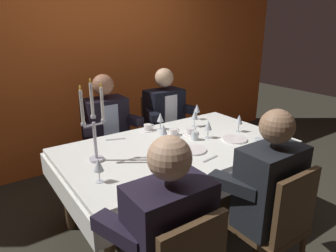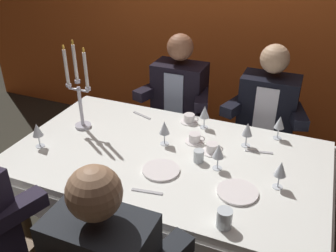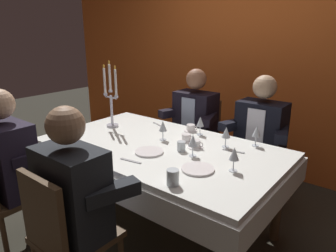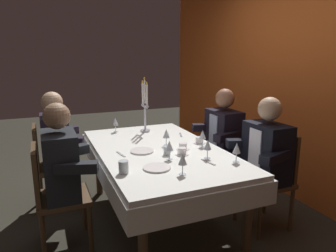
{
  "view_description": "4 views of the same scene",
  "coord_description": "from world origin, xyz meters",
  "px_view_note": "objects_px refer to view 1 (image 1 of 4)",
  "views": [
    {
      "loc": [
        -1.42,
        -1.92,
        1.72
      ],
      "look_at": [
        -0.03,
        0.09,
        0.89
      ],
      "focal_mm": 32.78,
      "sensor_mm": 36.0,
      "label": 1
    },
    {
      "loc": [
        0.73,
        -1.73,
        1.99
      ],
      "look_at": [
        -0.02,
        0.06,
        0.91
      ],
      "focal_mm": 39.23,
      "sensor_mm": 36.0,
      "label": 2
    },
    {
      "loc": [
        1.49,
        -1.77,
        1.62
      ],
      "look_at": [
        -0.0,
        0.1,
        0.87
      ],
      "focal_mm": 33.19,
      "sensor_mm": 36.0,
      "label": 3
    },
    {
      "loc": [
        2.61,
        -0.99,
        1.61
      ],
      "look_at": [
        0.01,
        0.09,
        0.95
      ],
      "focal_mm": 33.17,
      "sensor_mm": 36.0,
      "label": 4
    }
  ],
  "objects_px": {
    "candelabra": "(94,128)",
    "dinner_plate_0": "(193,150)",
    "wine_glass_5": "(208,126)",
    "coffee_cup_0": "(173,132)",
    "water_tumbler_0": "(195,136)",
    "seated_diner_0": "(170,232)",
    "wine_glass_6": "(99,165)",
    "wine_glass_2": "(160,118)",
    "seated_diner_3": "(164,112)",
    "wine_glass_1": "(239,120)",
    "coffee_cup_2": "(148,128)",
    "wine_glass_4": "(163,130)",
    "wine_glass_3": "(195,115)",
    "seated_diner_1": "(105,124)",
    "dinner_plate_1": "(235,139)",
    "seated_diner_2": "(271,187)",
    "wine_glass_0": "(197,109)",
    "coffee_cup_1": "(190,132)",
    "dining_table": "(177,158)",
    "water_tumbler_1": "(259,144)"
  },
  "relations": [
    {
      "from": "candelabra",
      "to": "dinner_plate_0",
      "type": "distance_m",
      "value": 0.8
    },
    {
      "from": "wine_glass_5",
      "to": "coffee_cup_0",
      "type": "xyz_separation_m",
      "value": [
        -0.21,
        0.23,
        -0.09
      ]
    },
    {
      "from": "water_tumbler_0",
      "to": "seated_diner_0",
      "type": "relative_size",
      "value": 0.06
    },
    {
      "from": "wine_glass_6",
      "to": "wine_glass_5",
      "type": "bearing_deg",
      "value": 10.2
    },
    {
      "from": "wine_glass_2",
      "to": "seated_diner_3",
      "type": "height_order",
      "value": "seated_diner_3"
    },
    {
      "from": "wine_glass_1",
      "to": "wine_glass_5",
      "type": "height_order",
      "value": "same"
    },
    {
      "from": "wine_glass_6",
      "to": "coffee_cup_2",
      "type": "xyz_separation_m",
      "value": [
        0.77,
        0.67,
        -0.09
      ]
    },
    {
      "from": "wine_glass_4",
      "to": "wine_glass_2",
      "type": "bearing_deg",
      "value": 61.0
    },
    {
      "from": "wine_glass_6",
      "to": "candelabra",
      "type": "bearing_deg",
      "value": 71.07
    },
    {
      "from": "dinner_plate_0",
      "to": "coffee_cup_0",
      "type": "xyz_separation_m",
      "value": [
        0.08,
        0.38,
        0.02
      ]
    },
    {
      "from": "wine_glass_3",
      "to": "wine_glass_4",
      "type": "height_order",
      "value": "same"
    },
    {
      "from": "wine_glass_6",
      "to": "seated_diner_1",
      "type": "xyz_separation_m",
      "value": [
        0.53,
        1.11,
        -0.12
      ]
    },
    {
      "from": "seated_diner_0",
      "to": "dinner_plate_1",
      "type": "bearing_deg",
      "value": 30.45
    },
    {
      "from": "wine_glass_3",
      "to": "wine_glass_6",
      "type": "bearing_deg",
      "value": -157.14
    },
    {
      "from": "seated_diner_2",
      "to": "seated_diner_1",
      "type": "bearing_deg",
      "value": 100.84
    },
    {
      "from": "coffee_cup_0",
      "to": "seated_diner_0",
      "type": "bearing_deg",
      "value": -126.29
    },
    {
      "from": "wine_glass_4",
      "to": "water_tumbler_0",
      "type": "xyz_separation_m",
      "value": [
        0.26,
        -0.1,
        -0.08
      ]
    },
    {
      "from": "coffee_cup_0",
      "to": "wine_glass_6",
      "type": "bearing_deg",
      "value": -154.44
    },
    {
      "from": "dinner_plate_1",
      "to": "seated_diner_1",
      "type": "height_order",
      "value": "seated_diner_1"
    },
    {
      "from": "wine_glass_4",
      "to": "seated_diner_3",
      "type": "relative_size",
      "value": 0.13
    },
    {
      "from": "wine_glass_0",
      "to": "wine_glass_3",
      "type": "distance_m",
      "value": 0.24
    },
    {
      "from": "coffee_cup_1",
      "to": "dinner_plate_1",
      "type": "bearing_deg",
      "value": -54.23
    },
    {
      "from": "dinner_plate_1",
      "to": "wine_glass_6",
      "type": "bearing_deg",
      "value": -178.81
    },
    {
      "from": "dining_table",
      "to": "dinner_plate_1",
      "type": "bearing_deg",
      "value": -22.01
    },
    {
      "from": "wine_glass_6",
      "to": "coffee_cup_1",
      "type": "distance_m",
      "value": 1.09
    },
    {
      "from": "seated_diner_1",
      "to": "seated_diner_2",
      "type": "height_order",
      "value": "same"
    },
    {
      "from": "wine_glass_5",
      "to": "seated_diner_3",
      "type": "height_order",
      "value": "seated_diner_3"
    },
    {
      "from": "wine_glass_2",
      "to": "dining_table",
      "type": "bearing_deg",
      "value": -104.58
    },
    {
      "from": "wine_glass_5",
      "to": "water_tumbler_1",
      "type": "bearing_deg",
      "value": -70.42
    },
    {
      "from": "dinner_plate_0",
      "to": "wine_glass_4",
      "type": "relative_size",
      "value": 1.32
    },
    {
      "from": "seated_diner_1",
      "to": "seated_diner_0",
      "type": "bearing_deg",
      "value": -103.81
    },
    {
      "from": "wine_glass_1",
      "to": "coffee_cup_2",
      "type": "xyz_separation_m",
      "value": [
        -0.68,
        0.51,
        -0.09
      ]
    },
    {
      "from": "coffee_cup_0",
      "to": "coffee_cup_2",
      "type": "xyz_separation_m",
      "value": [
        -0.12,
        0.24,
        0.0
      ]
    },
    {
      "from": "seated_diner_0",
      "to": "water_tumbler_1",
      "type": "bearing_deg",
      "value": 20.06
    },
    {
      "from": "wine_glass_1",
      "to": "wine_glass_3",
      "type": "xyz_separation_m",
      "value": [
        -0.25,
        0.35,
        -0.0
      ]
    },
    {
      "from": "wine_glass_4",
      "to": "seated_diner_3",
      "type": "distance_m",
      "value": 0.95
    },
    {
      "from": "wine_glass_5",
      "to": "coffee_cup_1",
      "type": "height_order",
      "value": "wine_glass_5"
    },
    {
      "from": "candelabra",
      "to": "seated_diner_0",
      "type": "bearing_deg",
      "value": -91.1
    },
    {
      "from": "wine_glass_1",
      "to": "wine_glass_6",
      "type": "relative_size",
      "value": 1.0
    },
    {
      "from": "dinner_plate_0",
      "to": "wine_glass_2",
      "type": "relative_size",
      "value": 1.32
    },
    {
      "from": "dining_table",
      "to": "coffee_cup_2",
      "type": "height_order",
      "value": "coffee_cup_2"
    },
    {
      "from": "water_tumbler_1",
      "to": "dinner_plate_0",
      "type": "bearing_deg",
      "value": 147.16
    },
    {
      "from": "coffee_cup_0",
      "to": "wine_glass_2",
      "type": "bearing_deg",
      "value": 91.02
    },
    {
      "from": "wine_glass_1",
      "to": "coffee_cup_1",
      "type": "bearing_deg",
      "value": 155.28
    },
    {
      "from": "wine_glass_1",
      "to": "seated_diner_0",
      "type": "height_order",
      "value": "seated_diner_0"
    },
    {
      "from": "wine_glass_3",
      "to": "water_tumbler_0",
      "type": "bearing_deg",
      "value": -128.46
    },
    {
      "from": "water_tumbler_0",
      "to": "dinner_plate_1",
      "type": "bearing_deg",
      "value": -35.54
    },
    {
      "from": "wine_glass_1",
      "to": "seated_diner_0",
      "type": "xyz_separation_m",
      "value": [
        -1.36,
        -0.82,
        -0.12
      ]
    },
    {
      "from": "seated_diner_0",
      "to": "seated_diner_2",
      "type": "distance_m",
      "value": 0.77
    },
    {
      "from": "water_tumbler_1",
      "to": "wine_glass_6",
      "type": "bearing_deg",
      "value": 169.36
    }
  ]
}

